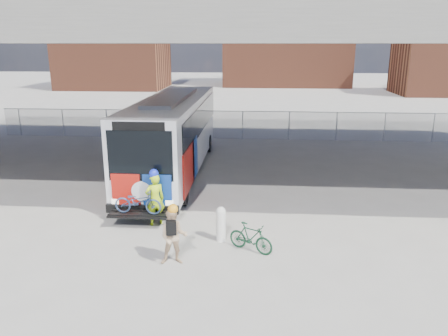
# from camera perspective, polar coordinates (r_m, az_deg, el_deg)

# --- Properties ---
(ground) EXTENTS (160.00, 160.00, 0.00)m
(ground) POSITION_cam_1_polar(r_m,az_deg,el_deg) (17.15, -2.35, -4.53)
(ground) COLOR #9E9991
(ground) RESTS_ON ground
(bus) EXTENTS (2.67, 12.90, 3.69)m
(bus) POSITION_cam_1_polar(r_m,az_deg,el_deg) (20.79, -6.62, 5.06)
(bus) COLOR silver
(bus) RESTS_ON ground
(overpass) EXTENTS (40.00, 16.00, 7.95)m
(overpass) POSITION_cam_1_polar(r_m,az_deg,el_deg) (20.06, -1.19, 17.51)
(overpass) COLOR #605E59
(overpass) RESTS_ON ground
(chainlink_fence) EXTENTS (30.00, 0.06, 30.00)m
(chainlink_fence) POSITION_cam_1_polar(r_m,az_deg,el_deg) (28.39, 0.41, 6.67)
(chainlink_fence) COLOR gray
(chainlink_fence) RESTS_ON ground
(brick_buildings) EXTENTS (54.00, 22.00, 12.00)m
(brick_buildings) POSITION_cam_1_polar(r_m,az_deg,el_deg) (64.19, 3.86, 15.37)
(brick_buildings) COLOR brown
(brick_buildings) RESTS_ON ground
(bollard) EXTENTS (0.30, 0.30, 1.14)m
(bollard) POSITION_cam_1_polar(r_m,az_deg,el_deg) (13.72, -0.40, -7.16)
(bollard) COLOR silver
(bollard) RESTS_ON ground
(cyclist_hivis) EXTENTS (0.78, 0.69, 1.98)m
(cyclist_hivis) POSITION_cam_1_polar(r_m,az_deg,el_deg) (14.99, -9.01, -3.90)
(cyclist_hivis) COLOR #B8E017
(cyclist_hivis) RESTS_ON ground
(cyclist_tan) EXTENTS (0.88, 0.73, 1.79)m
(cyclist_tan) POSITION_cam_1_polar(r_m,az_deg,el_deg) (12.35, -6.58, -8.81)
(cyclist_tan) COLOR #D5B088
(cyclist_tan) RESTS_ON ground
(bike_parked) EXTENTS (1.48, 1.09, 0.88)m
(bike_parked) POSITION_cam_1_polar(r_m,az_deg,el_deg) (13.14, 3.51, -9.06)
(bike_parked) COLOR #144027
(bike_parked) RESTS_ON ground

